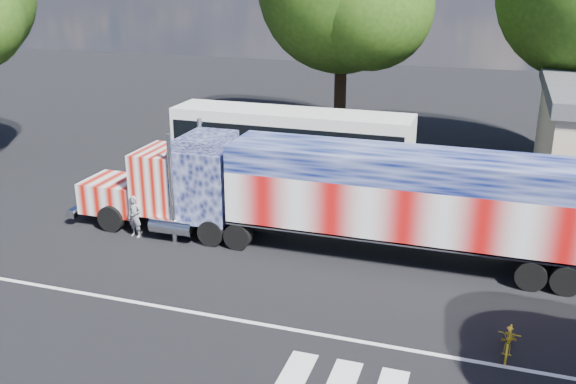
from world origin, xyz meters
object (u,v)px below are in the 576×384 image
(woman, at_px, (135,216))
(semi_truck, at_px, (341,194))
(coach_bus, at_px, (291,144))
(bicycle, at_px, (509,339))

(woman, bearing_deg, semi_truck, 21.66)
(coach_bus, bearing_deg, bicycle, -50.88)
(semi_truck, distance_m, coach_bus, 8.47)
(coach_bus, height_order, woman, coach_bus)
(semi_truck, xyz_separation_m, coach_bus, (-4.22, 7.34, -0.41))
(semi_truck, height_order, coach_bus, semi_truck)
(coach_bus, bearing_deg, woman, -111.84)
(woman, height_order, bicycle, woman)
(woman, relative_size, bicycle, 1.02)
(bicycle, bearing_deg, coach_bus, 134.10)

